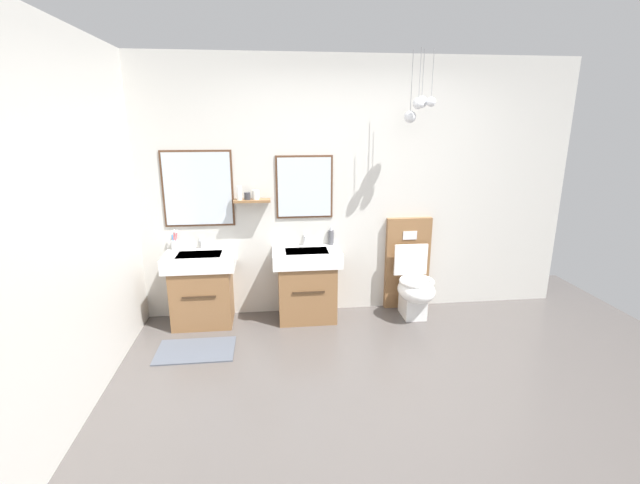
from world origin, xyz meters
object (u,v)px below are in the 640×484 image
vanity_sink_right (307,282)px  toilet (412,279)px  toothbrush_cup (175,244)px  vanity_sink_left (202,287)px  soap_dispenser (331,237)px

vanity_sink_right → toilet: toilet is taller
toilet → toothbrush_cup: size_ratio=4.87×
vanity_sink_right → toothbrush_cup: 1.38m
toothbrush_cup → toilet: bearing=-3.8°
vanity_sink_left → soap_dispenser: size_ratio=3.89×
vanity_sink_right → soap_dispenser: 0.53m
vanity_sink_left → soap_dispenser: 1.40m
toilet → toothbrush_cup: bearing=176.2°
toilet → vanity_sink_right: bearing=179.7°
toothbrush_cup → soap_dispenser: bearing=0.4°
vanity_sink_right → toilet: 1.11m
vanity_sink_right → toothbrush_cup: bearing=173.2°
vanity_sink_left → vanity_sink_right: size_ratio=1.00×
toilet → toothbrush_cup: 2.45m
vanity_sink_right → vanity_sink_left: bearing=180.0°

